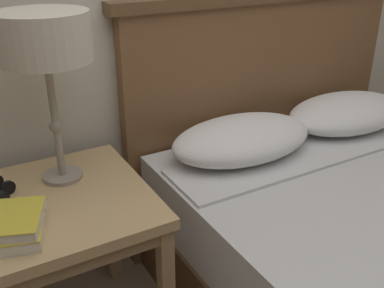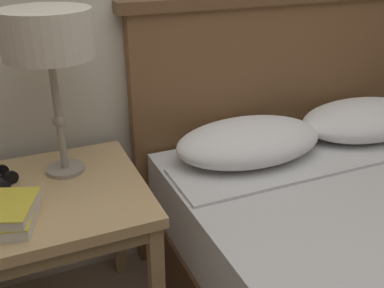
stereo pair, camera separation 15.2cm
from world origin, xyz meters
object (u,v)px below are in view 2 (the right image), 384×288
Objects in this scene: book_on_nightstand at (9,219)px; book_stacked_on_top at (8,208)px; table_lamp at (48,39)px; nightstand at (56,212)px.

book_on_nightstand is 0.03m from book_stacked_on_top.
nightstand is at bearing -117.19° from table_lamp.
book_stacked_on_top is at bearing -126.26° from table_lamp.
book_on_nightstand is 1.00× the size of book_stacked_on_top.
nightstand is 2.82× the size of book_on_nightstand.
table_lamp reaches higher than book_stacked_on_top.
book_stacked_on_top reaches higher than nightstand.
table_lamp is 0.52m from book_stacked_on_top.
book_on_nightstand is (-0.14, -0.14, 0.10)m from nightstand.
nightstand is 1.11× the size of table_lamp.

